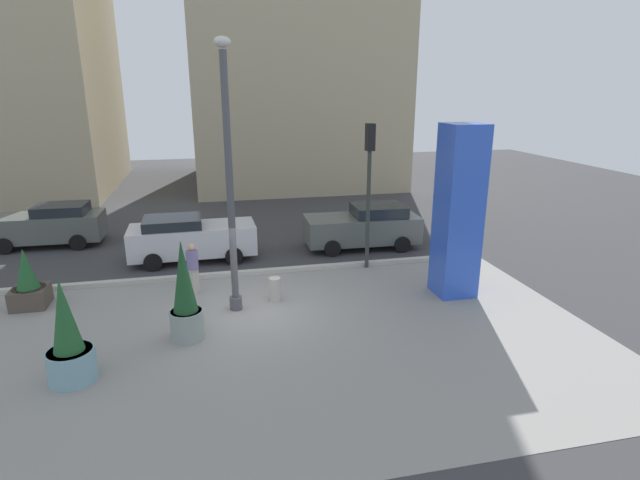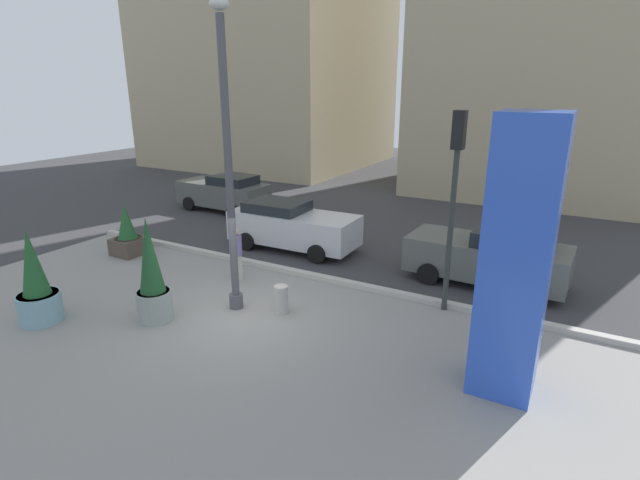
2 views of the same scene
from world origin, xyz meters
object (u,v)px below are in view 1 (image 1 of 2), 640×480
(car_far_lane, at_px, (364,226))
(pedestrian_by_curb, at_px, (193,266))
(potted_plant_near_left, at_px, (28,284))
(potted_plant_near_right, at_px, (68,342))
(car_intersection, at_px, (191,238))
(lamp_post, at_px, (230,186))
(concrete_bollard, at_px, (275,290))
(potted_plant_mid_plaza, at_px, (185,298))
(car_passing_lane, at_px, (49,225))
(traffic_light_far_side, at_px, (369,174))
(art_pillar_blue, at_px, (458,212))

(car_far_lane, xyz_separation_m, pedestrian_by_curb, (-6.67, -3.41, 0.03))
(potted_plant_near_left, xyz_separation_m, potted_plant_near_right, (2.16, -4.52, 0.23))
(car_intersection, bearing_deg, potted_plant_near_right, -107.19)
(potted_plant_near_left, relative_size, pedestrian_by_curb, 1.11)
(lamp_post, bearing_deg, concrete_bollard, 16.27)
(potted_plant_mid_plaza, bearing_deg, concrete_bollard, 36.76)
(potted_plant_mid_plaza, relative_size, car_passing_lane, 0.61)
(lamp_post, xyz_separation_m, car_far_lane, (5.46, 4.97, -2.79))
(traffic_light_far_side, relative_size, car_passing_lane, 1.16)
(art_pillar_blue, xyz_separation_m, car_intersection, (-8.10, 5.11, -1.77))
(traffic_light_far_side, height_order, pedestrian_by_curb, traffic_light_far_side)
(lamp_post, distance_m, concrete_bollard, 3.52)
(lamp_post, relative_size, traffic_light_far_side, 1.47)
(art_pillar_blue, distance_m, car_far_lane, 5.66)
(concrete_bollard, distance_m, car_passing_lane, 11.25)
(potted_plant_near_left, bearing_deg, traffic_light_far_side, 5.73)
(pedestrian_by_curb, bearing_deg, traffic_light_far_side, 9.81)
(art_pillar_blue, distance_m, potted_plant_mid_plaza, 8.33)
(potted_plant_mid_plaza, relative_size, concrete_bollard, 3.57)
(lamp_post, height_order, car_intersection, lamp_post)
(art_pillar_blue, distance_m, pedestrian_by_curb, 8.35)
(potted_plant_near_left, xyz_separation_m, car_passing_lane, (-1.12, 6.45, 0.15))
(potted_plant_near_right, xyz_separation_m, concrete_bollard, (4.97, 3.34, -0.56))
(pedestrian_by_curb, bearing_deg, potted_plant_mid_plaza, -92.22)
(traffic_light_far_side, relative_size, car_far_lane, 1.11)
(concrete_bollard, xyz_separation_m, pedestrian_by_curb, (-2.41, 1.21, 0.52))
(concrete_bollard, bearing_deg, potted_plant_near_right, -146.10)
(potted_plant_near_left, bearing_deg, lamp_post, -14.47)
(potted_plant_mid_plaza, bearing_deg, potted_plant_near_left, 146.29)
(art_pillar_blue, bearing_deg, potted_plant_near_left, 172.03)
(potted_plant_near_right, bearing_deg, car_passing_lane, 106.65)
(potted_plant_mid_plaza, height_order, car_intersection, potted_plant_mid_plaza)
(concrete_bollard, relative_size, car_far_lane, 0.16)
(car_intersection, bearing_deg, art_pillar_blue, -32.26)
(potted_plant_near_left, xyz_separation_m, traffic_light_far_side, (10.77, 1.08, 2.71))
(car_far_lane, bearing_deg, car_passing_lane, 166.47)
(traffic_light_far_side, relative_size, pedestrian_by_curb, 3.14)
(art_pillar_blue, xyz_separation_m, potted_plant_near_right, (-10.53, -2.74, -1.70))
(lamp_post, xyz_separation_m, potted_plant_near_left, (-5.93, 1.53, -2.95))
(concrete_bollard, height_order, traffic_light_far_side, traffic_light_far_side)
(potted_plant_near_right, xyz_separation_m, car_passing_lane, (-3.28, 10.97, -0.08))
(potted_plant_near_left, relative_size, potted_plant_mid_plaza, 0.68)
(potted_plant_near_left, distance_m, traffic_light_far_side, 11.15)
(potted_plant_near_right, distance_m, concrete_bollard, 6.01)
(traffic_light_far_side, bearing_deg, car_far_lane, 75.19)
(car_intersection, bearing_deg, concrete_bollard, -60.66)
(potted_plant_near_left, height_order, potted_plant_near_right, potted_plant_near_right)
(lamp_post, relative_size, car_far_lane, 1.63)
(concrete_bollard, bearing_deg, lamp_post, -163.73)
(art_pillar_blue, height_order, potted_plant_near_right, art_pillar_blue)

